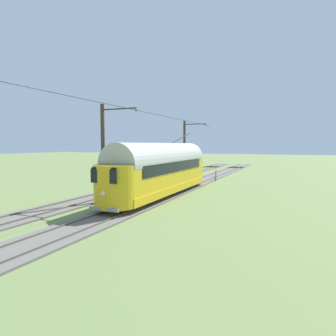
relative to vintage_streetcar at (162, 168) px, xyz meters
name	(u,v)px	position (x,y,z in m)	size (l,w,h in m)	color
ground_plane	(144,192)	(2.21, -1.13, -2.25)	(220.00, 220.00, 0.00)	olive
track_streetcar_siding	(169,193)	(0.00, -1.45, -2.20)	(2.80, 80.00, 0.18)	#666059
track_adjacent_siding	(124,190)	(4.43, -1.45, -2.20)	(2.80, 80.00, 0.18)	#666059
vintage_streetcar	(162,168)	(0.00, 0.00, 0.00)	(2.65, 16.29, 5.23)	gold
catenary_pole_foreground	(185,149)	(2.62, -12.63, 1.42)	(2.93, 0.28, 7.01)	#423323
catenary_pole_mid_near	(104,152)	(2.62, 4.21, 1.42)	(2.93, 0.28, 7.01)	#423323
overhead_wire_run	(49,92)	(0.04, 11.86, 4.21)	(2.72, 54.53, 0.18)	black
switch_stand	(216,175)	(-1.41, -11.89, -1.55)	(0.50, 0.30, 1.24)	black
spare_tie_stack	(114,182)	(7.57, -4.58, -1.98)	(2.40, 2.40, 0.54)	#2D2316
track_end_bumper	(182,172)	(4.43, -16.49, -1.85)	(1.80, 0.60, 0.80)	#B2A519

